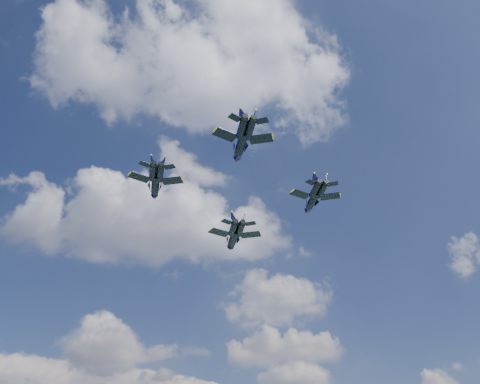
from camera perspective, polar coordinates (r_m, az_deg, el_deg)
name	(u,v)px	position (r m, az deg, el deg)	size (l,w,h in m)	color
jet_lead	(233,238)	(116.42, -0.82, -5.66)	(13.13, 16.96, 4.04)	black
jet_left	(155,185)	(101.78, -10.27, 0.87)	(11.58, 15.09, 3.58)	black
jet_right	(312,200)	(103.69, 8.81, -1.03)	(11.26, 14.48, 3.46)	black
jet_slot	(241,144)	(87.88, 0.12, 5.83)	(11.42, 14.82, 3.52)	black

